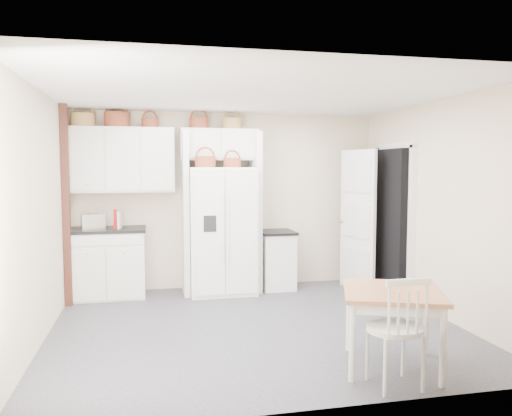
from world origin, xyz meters
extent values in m
plane|color=#313135|center=(0.00, 0.00, 0.00)|extent=(4.50, 4.50, 0.00)
plane|color=white|center=(0.00, 0.00, 2.60)|extent=(4.50, 4.50, 0.00)
plane|color=beige|center=(0.00, 2.00, 1.30)|extent=(4.50, 0.00, 4.50)
plane|color=beige|center=(-2.25, 0.00, 1.30)|extent=(0.00, 4.00, 4.00)
plane|color=beige|center=(2.25, 0.00, 1.30)|extent=(0.00, 4.00, 4.00)
cube|color=white|center=(-0.15, 1.63, 0.90)|extent=(0.93, 0.75, 1.80)
cube|color=silver|center=(-1.73, 1.70, 0.46)|extent=(0.99, 0.63, 0.92)
cube|color=silver|center=(0.68, 1.70, 0.41)|extent=(0.47, 0.56, 0.82)
cube|color=#8E5B39|center=(0.95, -1.38, 0.35)|extent=(1.09, 1.09, 0.71)
cube|color=silver|center=(0.79, -1.75, 0.48)|extent=(0.48, 0.43, 0.97)
cube|color=black|center=(-1.73, 1.70, 0.94)|extent=(1.03, 0.67, 0.04)
cube|color=black|center=(0.68, 1.70, 0.84)|extent=(0.50, 0.60, 0.04)
cube|color=silver|center=(-1.91, 1.62, 1.06)|extent=(0.33, 0.24, 0.21)
cube|color=#970B0B|center=(-1.62, 1.62, 1.09)|extent=(0.04, 0.17, 0.26)
cube|color=beige|center=(-1.56, 1.62, 1.08)|extent=(0.05, 0.16, 0.23)
cylinder|color=olive|center=(-2.02, 1.83, 2.44)|extent=(0.32, 0.32, 0.18)
cylinder|color=brown|center=(-1.58, 1.83, 2.45)|extent=(0.35, 0.35, 0.20)
cylinder|color=brown|center=(-1.13, 1.83, 2.42)|extent=(0.23, 0.23, 0.13)
cylinder|color=brown|center=(-0.44, 1.83, 2.43)|extent=(0.27, 0.27, 0.15)
cylinder|color=olive|center=(0.04, 1.83, 2.43)|extent=(0.28, 0.28, 0.16)
cylinder|color=brown|center=(-0.39, 1.53, 1.87)|extent=(0.28, 0.28, 0.15)
cylinder|color=brown|center=(-0.01, 1.53, 1.86)|extent=(0.24, 0.24, 0.13)
cube|color=silver|center=(-1.50, 1.83, 1.90)|extent=(1.40, 0.34, 0.90)
cube|color=silver|center=(-0.15, 1.83, 2.12)|extent=(1.12, 0.34, 0.45)
cube|color=silver|center=(-0.66, 1.70, 1.15)|extent=(0.08, 0.60, 2.30)
cube|color=silver|center=(0.36, 1.70, 1.15)|extent=(0.08, 0.60, 2.30)
cube|color=#3B1D16|center=(-2.20, 1.35, 1.30)|extent=(0.09, 0.09, 2.60)
cube|color=black|center=(2.16, 1.00, 1.02)|extent=(0.18, 0.85, 2.05)
cube|color=white|center=(1.80, 1.33, 1.02)|extent=(0.21, 0.79, 2.05)
camera|label=1|loc=(-1.15, -5.39, 1.80)|focal=35.00mm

